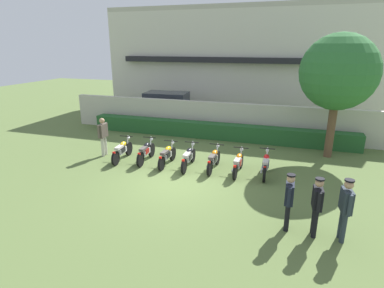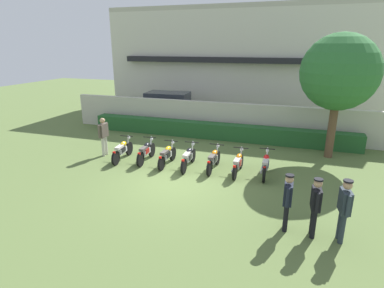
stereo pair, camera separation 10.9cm
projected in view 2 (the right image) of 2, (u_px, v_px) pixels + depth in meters
name	position (u px, v px, depth m)	size (l,w,h in m)	color
ground	(175.00, 183.00, 11.50)	(60.00, 60.00, 0.00)	#566B38
building	(245.00, 61.00, 23.33)	(18.73, 6.50, 7.32)	beige
compound_wall	(220.00, 119.00, 17.30)	(17.80, 0.30, 1.84)	#BCB7A8
hedge_row	(216.00, 131.00, 16.82)	(14.24, 0.70, 0.83)	#235628
parked_car	(170.00, 107.00, 20.54)	(4.61, 2.32, 1.89)	silver
tree_near_inspector	(339.00, 73.00, 13.05)	(3.19, 3.19, 5.33)	brown
motorcycle_in_row_0	(122.00, 150.00, 13.67)	(0.60, 1.93, 0.96)	black
motorcycle_in_row_1	(146.00, 151.00, 13.48)	(0.60, 1.89, 0.97)	black
motorcycle_in_row_2	(167.00, 155.00, 13.07)	(0.60, 1.81, 0.95)	black
motorcycle_in_row_3	(188.00, 157.00, 12.81)	(0.60, 1.94, 0.95)	black
motorcycle_in_row_4	(214.00, 159.00, 12.56)	(0.60, 1.84, 0.95)	black
motorcycle_in_row_5	(238.00, 163.00, 12.18)	(0.60, 1.82, 0.94)	black
motorcycle_in_row_6	(266.00, 165.00, 11.97)	(0.60, 1.86, 0.98)	black
inspector_person	(103.00, 133.00, 14.07)	(0.23, 0.69, 1.74)	beige
officer_0	(288.00, 198.00, 8.33)	(0.22, 0.65, 1.61)	black
officer_1	(316.00, 203.00, 8.04)	(0.25, 0.65, 1.63)	black
officer_2	(344.00, 206.00, 7.81)	(0.28, 0.67, 1.69)	#28333D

